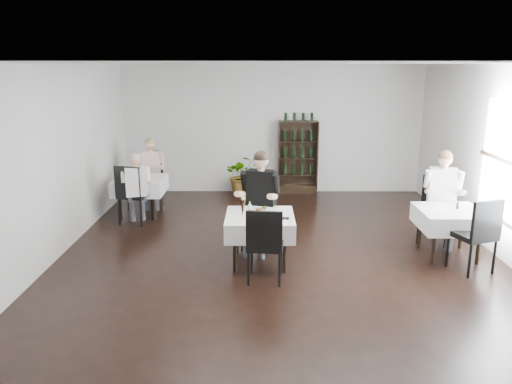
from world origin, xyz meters
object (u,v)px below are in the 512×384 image
wine_shelf (298,158)px  potted_tree (243,175)px  main_table (260,224)px  diner_main (260,194)px

wine_shelf → potted_tree: wine_shelf is taller
wine_shelf → main_table: (-0.90, -4.31, -0.23)m
main_table → diner_main: bearing=90.4°
potted_tree → diner_main: bearing=-84.1°
main_table → potted_tree: size_ratio=1.09×
diner_main → potted_tree: bearing=95.9°
wine_shelf → potted_tree: bearing=-174.9°
wine_shelf → potted_tree: (-1.28, -0.11, -0.37)m
wine_shelf → diner_main: bearing=-103.4°
wine_shelf → main_table: 4.41m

